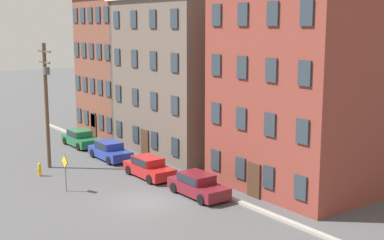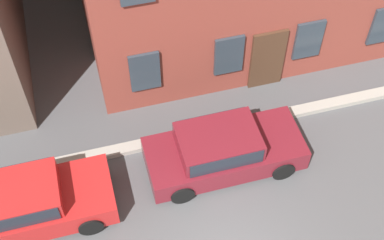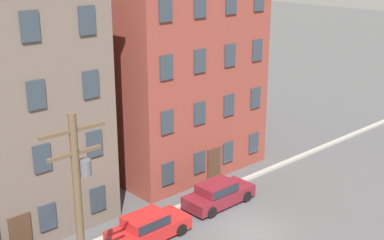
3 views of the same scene
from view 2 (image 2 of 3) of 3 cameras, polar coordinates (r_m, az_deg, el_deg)
kerb_strip at (r=15.94m, az=-1.21°, el=-1.80°), size 56.00×0.36×0.16m
car_red at (r=14.58m, az=-17.42°, el=-8.44°), size 4.40×1.92×1.43m
car_maroon at (r=14.87m, az=3.24°, el=-3.11°), size 4.40×1.92×1.43m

